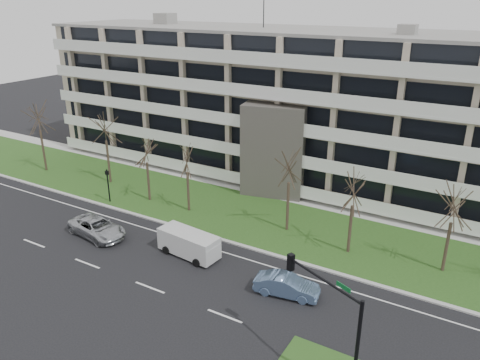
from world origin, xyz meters
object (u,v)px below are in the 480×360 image
Objects in this scene: silver_pickup at (97,228)px; white_van at (189,242)px; traffic_signal at (332,316)px; blue_sedan at (287,285)px; pedestrian_signal at (108,181)px.

silver_pickup is 8.48m from white_van.
silver_pickup is 22.53m from traffic_signal.
traffic_signal reaches higher than blue_sedan.
blue_sedan is at bearing 0.69° from pedestrian_signal.
white_van is (-8.50, 0.87, 0.43)m from blue_sedan.
white_van is at bearing 178.37° from traffic_signal.
white_van is 1.53× the size of pedestrian_signal.
white_van is 0.85× the size of traffic_signal.
traffic_signal is (21.74, -5.03, 3.11)m from silver_pickup.
silver_pickup is at bearing 81.65° from blue_sedan.
white_van is at bearing -73.53° from silver_pickup.
silver_pickup is 6.98m from pedestrian_signal.
silver_pickup is 1.07× the size of white_van.
white_van is 15.05m from traffic_signal.
white_van is at bearing -4.28° from pedestrian_signal.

